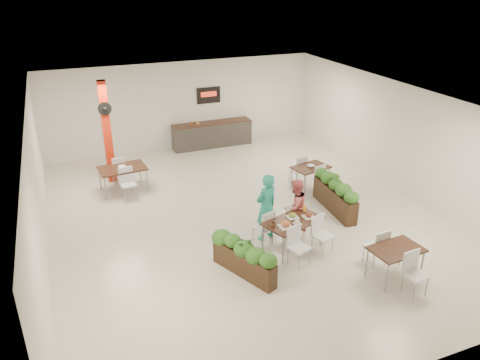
% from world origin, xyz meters
% --- Properties ---
extents(ground, '(12.00, 12.00, 0.00)m').
position_xyz_m(ground, '(0.00, 0.00, 0.00)').
color(ground, beige).
rests_on(ground, ground).
extents(room_shell, '(10.10, 12.10, 3.22)m').
position_xyz_m(room_shell, '(0.00, 0.00, 2.01)').
color(room_shell, white).
rests_on(room_shell, ground).
extents(red_column, '(0.40, 0.41, 3.20)m').
position_xyz_m(red_column, '(-3.00, 3.79, 1.64)').
color(red_column, red).
rests_on(red_column, ground).
extents(service_counter, '(3.00, 0.64, 2.20)m').
position_xyz_m(service_counter, '(1.00, 5.65, 0.49)').
color(service_counter, '#2F2C2A').
rests_on(service_counter, ground).
extents(main_table, '(1.66, 1.91, 0.92)m').
position_xyz_m(main_table, '(0.44, -1.90, 0.64)').
color(main_table, black).
rests_on(main_table, ground).
extents(diner_man, '(0.73, 0.59, 1.73)m').
position_xyz_m(diner_man, '(0.05, -1.24, 0.87)').
color(diner_man, teal).
rests_on(diner_man, ground).
extents(diner_woman, '(0.84, 0.74, 1.46)m').
position_xyz_m(diner_woman, '(0.85, -1.24, 0.73)').
color(diner_woman, '#EA6869').
rests_on(diner_woman, ground).
extents(planter_left, '(0.95, 1.70, 0.94)m').
position_xyz_m(planter_left, '(-1.04, -2.46, 0.50)').
color(planter_left, black).
rests_on(planter_left, ground).
extents(planter_right, '(0.52, 2.07, 1.09)m').
position_xyz_m(planter_right, '(2.45, -0.59, 0.51)').
color(planter_right, black).
rests_on(planter_right, ground).
extents(side_table_a, '(1.44, 1.65, 0.92)m').
position_xyz_m(side_table_a, '(-2.77, 2.90, 0.64)').
color(side_table_a, black).
rests_on(side_table_a, ground).
extents(side_table_b, '(1.22, 1.67, 0.92)m').
position_xyz_m(side_table_b, '(2.50, 0.86, 0.62)').
color(side_table_b, black).
rests_on(side_table_b, ground).
extents(side_table_c, '(1.17, 1.65, 0.92)m').
position_xyz_m(side_table_c, '(1.91, -3.79, 0.62)').
color(side_table_c, black).
rests_on(side_table_c, ground).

